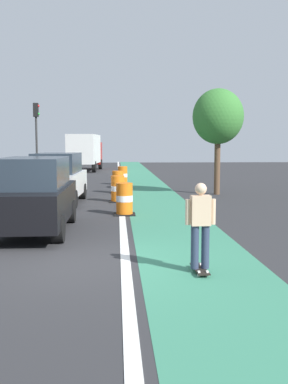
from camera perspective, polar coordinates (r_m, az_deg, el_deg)
The scene contains 14 objects.
ground_plane at distance 9.41m, azimuth -7.92°, elevation -8.73°, with size 100.00×100.00×0.00m, color #2D2D30.
bike_lane_strip at distance 21.27m, azimuth 1.06°, elevation -0.37°, with size 2.50×80.00×0.01m, color #387F60.
lane_divider_stripe at distance 21.21m, azimuth -2.98°, elevation -0.40°, with size 0.20×80.00×0.01m, color silver.
skateboarder_on_lane at distance 8.42m, azimuth 7.17°, elevation -4.12°, with size 0.57×0.81×1.69m.
parked_suv_nearest at distance 12.59m, azimuth -13.76°, elevation -0.30°, with size 1.93×4.60×2.04m.
parked_suv_second at distance 18.59m, azimuth -10.90°, elevation 1.78°, with size 2.09×4.68×2.04m.
traffic_barrel_front at distance 15.27m, azimuth -2.50°, elevation -0.94°, with size 0.73×0.73×1.09m.
traffic_barrel_mid at distance 18.72m, azimuth -3.34°, elevation 0.36°, with size 0.73×0.73×1.09m.
traffic_barrel_back at distance 22.13m, azimuth -3.33°, elevation 1.24°, with size 0.73×0.73×1.09m.
traffic_barrel_far at distance 26.61m, azimuth -2.73°, elevation 2.06°, with size 0.73×0.73×1.09m.
delivery_truck_down_block at distance 40.86m, azimuth -7.44°, elevation 5.27°, with size 2.79×7.73×3.23m.
traffic_light_corner at distance 30.90m, azimuth -13.50°, elevation 7.97°, with size 0.41×0.32×5.10m.
pedestrian_crossing at distance 28.36m, azimuth -14.89°, elevation 2.78°, with size 0.34×0.20×1.61m.
street_tree_sidewalk at distance 21.72m, azimuth 9.38°, elevation 9.36°, with size 2.40×2.40×5.00m.
Camera 1 is at (0.74, -9.07, 2.40)m, focal length 42.02 mm.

